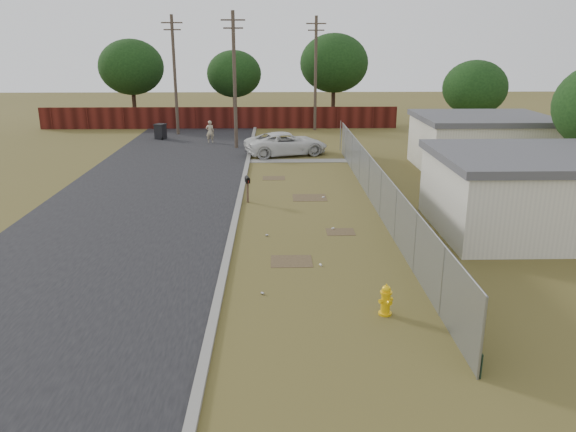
{
  "coord_description": "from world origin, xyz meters",
  "views": [
    {
      "loc": [
        -1.34,
        -22.62,
        7.14
      ],
      "look_at": [
        -0.88,
        -3.37,
        1.1
      ],
      "focal_mm": 35.0,
      "sensor_mm": 36.0,
      "label": 1
    }
  ],
  "objects_px": {
    "fire_hydrant": "(386,300)",
    "trash_bin": "(160,131)",
    "pickup_truck": "(286,144)",
    "mailbox": "(247,182)",
    "pedestrian": "(210,132)"
  },
  "relations": [
    {
      "from": "mailbox",
      "to": "pedestrian",
      "type": "xyz_separation_m",
      "value": [
        -3.42,
        15.78,
        -0.16
      ]
    },
    {
      "from": "trash_bin",
      "to": "pickup_truck",
      "type": "bearing_deg",
      "value": -33.98
    },
    {
      "from": "pickup_truck",
      "to": "trash_bin",
      "type": "distance_m",
      "value": 11.28
    },
    {
      "from": "mailbox",
      "to": "trash_bin",
      "type": "bearing_deg",
      "value": 112.79
    },
    {
      "from": "pedestrian",
      "to": "trash_bin",
      "type": "relative_size",
      "value": 1.41
    },
    {
      "from": "trash_bin",
      "to": "fire_hydrant",
      "type": "bearing_deg",
      "value": -68.0
    },
    {
      "from": "fire_hydrant",
      "to": "trash_bin",
      "type": "bearing_deg",
      "value": 112.0
    },
    {
      "from": "trash_bin",
      "to": "mailbox",
      "type": "bearing_deg",
      "value": -67.21
    },
    {
      "from": "pickup_truck",
      "to": "mailbox",
      "type": "bearing_deg",
      "value": 151.96
    },
    {
      "from": "fire_hydrant",
      "to": "trash_bin",
      "type": "relative_size",
      "value": 0.78
    },
    {
      "from": "mailbox",
      "to": "trash_bin",
      "type": "distance_m",
      "value": 18.96
    },
    {
      "from": "fire_hydrant",
      "to": "mailbox",
      "type": "distance_m",
      "value": 11.97
    },
    {
      "from": "pickup_truck",
      "to": "trash_bin",
      "type": "xyz_separation_m",
      "value": [
        -9.35,
        6.3,
        -0.15
      ]
    },
    {
      "from": "pickup_truck",
      "to": "pedestrian",
      "type": "bearing_deg",
      "value": 31.9
    },
    {
      "from": "fire_hydrant",
      "to": "pedestrian",
      "type": "bearing_deg",
      "value": 105.86
    }
  ]
}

